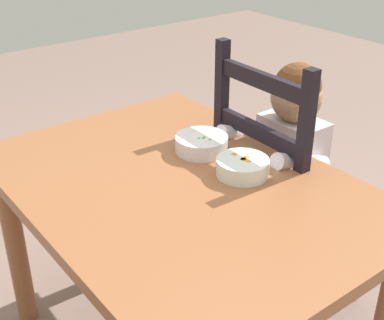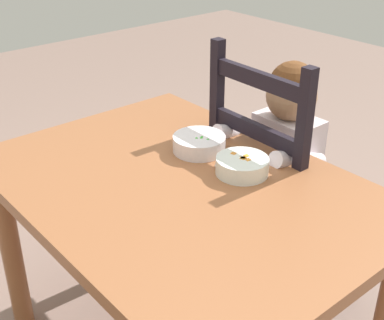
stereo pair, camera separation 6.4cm
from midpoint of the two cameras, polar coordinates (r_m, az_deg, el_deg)
name	(u,v)px [view 1 (the left image)]	position (r m, az deg, el deg)	size (l,w,h in m)	color
dining_table	(180,213)	(1.59, -0.09, -5.71)	(1.18, 0.84, 0.71)	#945935
dining_chair	(282,196)	(1.94, 10.53, -3.80)	(0.43, 0.43, 1.02)	black
child_figure	(285,157)	(1.86, 10.91, 0.34)	(0.32, 0.31, 0.96)	silver
bowl_of_peas	(201,143)	(1.70, 2.10, 1.79)	(0.17, 0.17, 0.05)	white
bowl_of_carrots	(242,166)	(1.57, 6.58, -0.69)	(0.16, 0.16, 0.05)	white
spoon	(229,168)	(1.61, 5.15, -0.82)	(0.12, 0.10, 0.01)	silver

